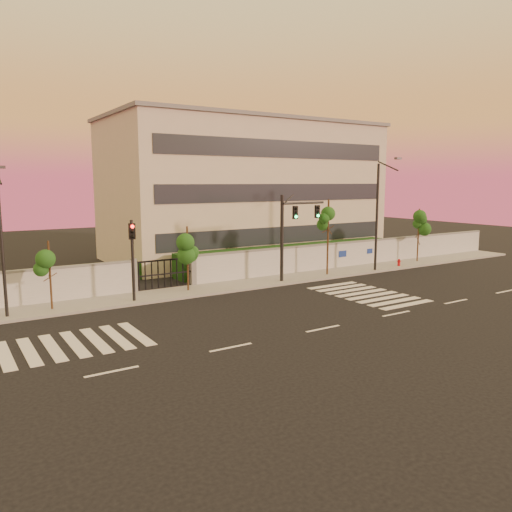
{
  "coord_description": "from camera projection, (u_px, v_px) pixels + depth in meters",
  "views": [
    {
      "loc": [
        -14.93,
        -17.45,
        6.86
      ],
      "look_at": [
        0.09,
        6.0,
        2.71
      ],
      "focal_mm": 35.0,
      "sensor_mm": 36.0,
      "label": 1
    }
  ],
  "objects": [
    {
      "name": "ground",
      "position": [
        323.0,
        329.0,
        23.51
      ],
      "size": [
        120.0,
        120.0,
        0.0
      ],
      "primitive_type": "plane",
      "color": "black",
      "rests_on": "ground"
    },
    {
      "name": "sidewalk",
      "position": [
        217.0,
        288.0,
        32.25
      ],
      "size": [
        60.0,
        3.0,
        0.15
      ],
      "primitive_type": "cube",
      "color": "gray",
      "rests_on": "ground"
    },
    {
      "name": "perimeter_wall",
      "position": [
        208.0,
        269.0,
        33.4
      ],
      "size": [
        60.0,
        0.36,
        2.2
      ],
      "color": "#AEB0B5",
      "rests_on": "ground"
    },
    {
      "name": "hedge_row",
      "position": [
        204.0,
        266.0,
        36.29
      ],
      "size": [
        41.0,
        4.25,
        1.8
      ],
      "color": "black",
      "rests_on": "ground"
    },
    {
      "name": "institutional_building",
      "position": [
        244.0,
        190.0,
        45.72
      ],
      "size": [
        24.4,
        12.4,
        12.25
      ],
      "color": "beige",
      "rests_on": "ground"
    },
    {
      "name": "road_markings",
      "position": [
        252.0,
        316.0,
        25.8
      ],
      "size": [
        57.0,
        7.62,
        0.02
      ],
      "color": "silver",
      "rests_on": "ground"
    },
    {
      "name": "street_tree_c",
      "position": [
        49.0,
        260.0,
        26.23
      ],
      "size": [
        1.3,
        1.04,
        3.81
      ],
      "color": "#382314",
      "rests_on": "ground"
    },
    {
      "name": "street_tree_d",
      "position": [
        188.0,
        244.0,
        30.82
      ],
      "size": [
        1.42,
        1.13,
        4.16
      ],
      "color": "#382314",
      "rests_on": "ground"
    },
    {
      "name": "street_tree_e",
      "position": [
        328.0,
        220.0,
        36.0
      ],
      "size": [
        1.63,
        1.3,
        5.62
      ],
      "color": "#382314",
      "rests_on": "ground"
    },
    {
      "name": "street_tree_f",
      "position": [
        419.0,
        223.0,
        42.21
      ],
      "size": [
        1.44,
        1.15,
        4.63
      ],
      "color": "#382314",
      "rests_on": "ground"
    },
    {
      "name": "traffic_signal_main",
      "position": [
        291.0,
        227.0,
        34.04
      ],
      "size": [
        3.8,
        0.48,
        6.0
      ],
      "rotation": [
        0.0,
        0.0,
        0.08
      ],
      "color": "black",
      "rests_on": "ground"
    },
    {
      "name": "traffic_signal_secondary",
      "position": [
        133.0,
        251.0,
        28.06
      ],
      "size": [
        0.37,
        0.35,
        4.75
      ],
      "rotation": [
        0.0,
        0.0,
        -0.02
      ],
      "color": "black",
      "rests_on": "ground"
    },
    {
      "name": "streetlight_west",
      "position": [
        2.0,
        239.0,
        24.44
      ],
      "size": [
        0.45,
        1.83,
        7.6
      ],
      "color": "black",
      "rests_on": "ground"
    },
    {
      "name": "streetlight_east",
      "position": [
        379.0,
        211.0,
        37.61
      ],
      "size": [
        0.51,
        2.07,
        8.6
      ],
      "color": "black",
      "rests_on": "ground"
    },
    {
      "name": "fire_hydrant",
      "position": [
        399.0,
        263.0,
        40.2
      ],
      "size": [
        0.28,
        0.27,
        0.72
      ],
      "rotation": [
        0.0,
        0.0,
        0.18
      ],
      "color": "#AF0B12",
      "rests_on": "ground"
    }
  ]
}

